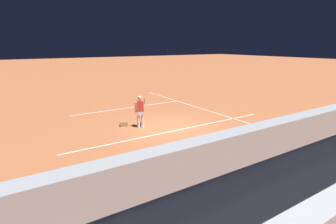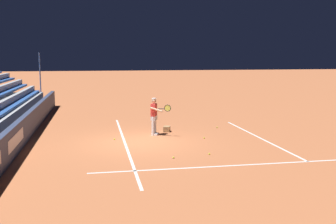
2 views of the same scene
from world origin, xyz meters
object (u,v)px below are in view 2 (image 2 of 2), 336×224
tennis_ball_stray_back (217,127)px  ball_box_cardboard (167,129)px  tennis_player (154,116)px  tennis_ball_on_baseline (114,139)px  tennis_ball_midcourt (204,138)px  tennis_ball_by_box (173,158)px  tennis_ball_near_player (209,154)px

tennis_ball_stray_back → ball_box_cardboard: bearing=-80.1°
tennis_player → tennis_ball_on_baseline: tennis_player is taller
tennis_player → tennis_ball_midcourt: size_ratio=25.98×
tennis_ball_on_baseline → tennis_ball_stray_back: 5.59m
ball_box_cardboard → tennis_ball_by_box: 5.00m
tennis_ball_near_player → tennis_ball_stray_back: same height
tennis_player → tennis_ball_stray_back: bearing=108.9°
ball_box_cardboard → tennis_ball_stray_back: bearing=99.9°
tennis_player → tennis_ball_on_baseline: (0.73, -1.88, -0.86)m
tennis_ball_near_player → tennis_ball_midcourt: 2.85m
tennis_player → tennis_ball_stray_back: size_ratio=25.98×
tennis_ball_on_baseline → tennis_ball_midcourt: (0.47, 3.91, 0.00)m
tennis_ball_by_box → tennis_ball_near_player: size_ratio=1.00×
tennis_ball_on_baseline → ball_box_cardboard: bearing=118.8°
tennis_ball_near_player → tennis_ball_by_box: bearing=-78.8°
tennis_ball_by_box → tennis_ball_on_baseline: bearing=-151.6°
tennis_ball_near_player → tennis_player: bearing=-160.1°
ball_box_cardboard → tennis_ball_near_player: 4.74m
tennis_player → tennis_ball_midcourt: bearing=59.5°
tennis_ball_by_box → tennis_ball_near_player: same height
tennis_ball_by_box → tennis_ball_on_baseline: same height
ball_box_cardboard → tennis_player: bearing=-45.6°
tennis_ball_stray_back → tennis_ball_midcourt: (2.36, -1.35, 0.00)m
tennis_ball_by_box → tennis_player: bearing=-179.5°
tennis_player → tennis_ball_stray_back: 3.68m
tennis_ball_on_baseline → tennis_ball_midcourt: bearing=83.2°
tennis_ball_near_player → tennis_ball_on_baseline: 4.66m
ball_box_cardboard → tennis_ball_near_player: bearing=9.0°
ball_box_cardboard → tennis_ball_on_baseline: ball_box_cardboard is taller
tennis_ball_on_baseline → tennis_ball_stray_back: size_ratio=1.00×
tennis_player → tennis_ball_midcourt: (1.20, 2.03, -0.86)m
tennis_ball_stray_back → tennis_ball_midcourt: 2.72m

